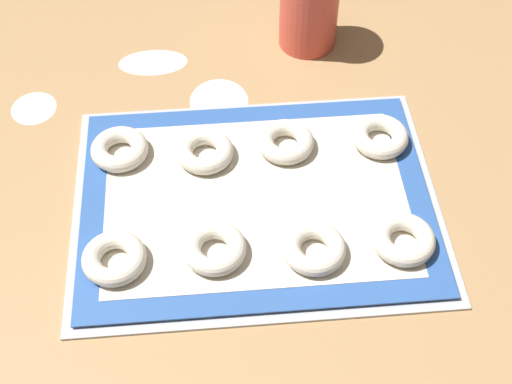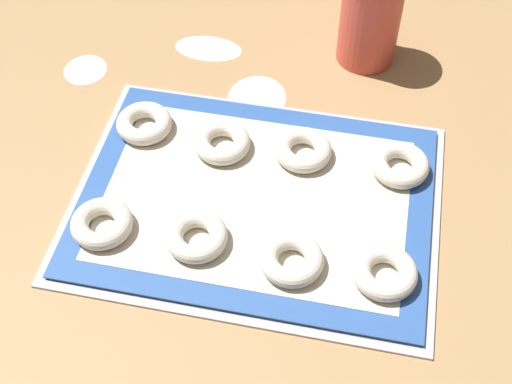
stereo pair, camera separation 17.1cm
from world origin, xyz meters
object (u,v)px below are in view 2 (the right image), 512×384
Objects in this scene: bagel_back_far_left at (144,123)px; bagel_back_far_right at (400,165)px; baking_tray at (256,201)px; bagel_back_mid_left at (222,142)px; bagel_back_mid_right at (303,150)px; flour_canister at (371,16)px; bagel_front_mid_right at (292,260)px; bagel_front_far_left at (102,224)px; bagel_front_far_right at (385,273)px; bagel_front_mid_left at (196,236)px.

bagel_back_far_left is 1.00× the size of bagel_back_far_right.
bagel_back_mid_left reaches higher than baking_tray.
bagel_back_far_left is (-0.19, 0.09, 0.02)m from baking_tray.
flour_canister reaches higher than bagel_back_mid_right.
bagel_back_mid_left is at bearing 126.47° from bagel_front_mid_right.
bagel_back_far_right is at bearing 25.70° from bagel_front_far_left.
bagel_front_mid_right is 1.00× the size of bagel_back_far_left.
flour_canister reaches higher than baking_tray.
bagel_front_far_right is 1.00× the size of bagel_back_far_right.
bagel_front_far_left is at bearing -154.30° from bagel_back_far_right.
bagel_front_far_right is 1.00× the size of bagel_back_far_left.
bagel_front_mid_right and bagel_back_far_left have the same top height.
flour_canister is (-0.07, 0.25, 0.06)m from bagel_back_far_right.
bagel_front_mid_right is 1.00× the size of bagel_back_far_right.
bagel_front_far_left is 0.25m from bagel_front_mid_right.
bagel_front_far_left is (-0.19, -0.09, 0.02)m from baking_tray.
bagel_back_mid_right is at bearing 4.26° from bagel_back_mid_left.
flour_canister reaches higher than bagel_front_far_left.
bagel_back_mid_right is 0.26m from flour_canister.
bagel_front_far_right is at bearing -81.04° from flour_canister.
bagel_front_mid_left is 1.00× the size of bagel_back_far_right.
bagel_back_far_right is at bearing -1.03° from bagel_back_far_left.
flour_canister reaches higher than bagel_back_mid_left.
bagel_front_mid_right is 0.19m from bagel_back_mid_right.
bagel_front_far_right is 0.44m from flour_canister.
bagel_back_far_left is 0.24m from bagel_back_mid_right.
bagel_back_mid_right is (0.11, 0.18, 0.00)m from bagel_front_mid_left.
flour_canister is at bearing 67.64° from bagel_front_mid_left.
bagel_back_far_left is 1.00× the size of bagel_back_mid_left.
bagel_back_far_right is at bearing 56.83° from bagel_front_mid_right.
baking_tray is at bearing 55.37° from bagel_front_mid_left.
bagel_back_mid_right is (0.24, 0.18, 0.00)m from bagel_front_far_left.
bagel_front_far_right and bagel_back_far_right have the same top height.
baking_tray is 6.09× the size of bagel_back_mid_right.
bagel_front_mid_right is 0.22m from bagel_back_mid_left.
bagel_front_far_left is 0.13m from bagel_front_mid_left.
flour_canister is (0.11, 0.33, 0.08)m from baking_tray.
bagel_back_far_left is at bearing 178.97° from bagel_back_far_right.
flour_canister is (0.06, 0.25, 0.06)m from bagel_back_mid_right.
bagel_front_mid_right is 0.32m from bagel_back_far_left.
flour_canister reaches higher than bagel_front_mid_right.
bagel_back_mid_left is at bearing -175.74° from bagel_back_mid_right.
flour_canister reaches higher than bagel_front_mid_left.
bagel_front_far_right is (0.18, -0.09, 0.02)m from baking_tray.
bagel_front_far_left is at bearing -125.04° from flour_canister.
bagel_back_far_left is at bearing 152.90° from bagel_front_far_right.
bagel_front_mid_left is at bearing -112.36° from flour_canister.
bagel_front_mid_left reaches higher than baking_tray.
bagel_front_far_right is at bearing -35.10° from bagel_back_mid_left.
flour_canister is at bearing 38.85° from bagel_back_far_left.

